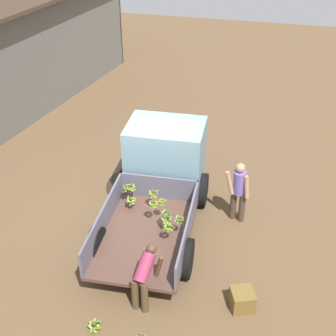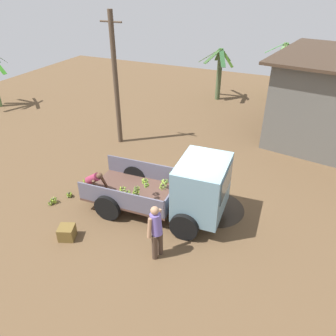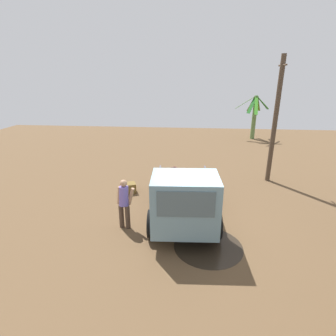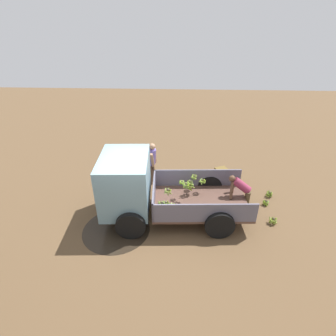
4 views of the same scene
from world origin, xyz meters
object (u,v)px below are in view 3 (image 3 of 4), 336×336
at_px(banana_bunch_on_ground_2, 159,178).
at_px(utility_pole, 275,121).
at_px(banana_bunch_on_ground_3, 162,177).
at_px(person_foreground_visitor, 124,202).
at_px(wooden_crate_0, 130,188).
at_px(banana_bunch_on_ground_1, 172,180).
at_px(person_worker_loading, 175,175).
at_px(banana_bunch_on_ground_0, 192,181).
at_px(cargo_truck, 184,202).

bearing_deg(banana_bunch_on_ground_2, utility_pole, 94.09).
bearing_deg(banana_bunch_on_ground_3, person_foreground_visitor, -9.70).
height_order(utility_pole, wooden_crate_0, utility_pole).
height_order(person_foreground_visitor, banana_bunch_on_ground_1, person_foreground_visitor).
bearing_deg(utility_pole, banana_bunch_on_ground_1, -81.70).
distance_m(banana_bunch_on_ground_2, banana_bunch_on_ground_3, 0.15).
relative_size(person_worker_loading, wooden_crate_0, 2.74).
xyz_separation_m(banana_bunch_on_ground_2, banana_bunch_on_ground_3, (0.04, 0.14, 0.03)).
height_order(banana_bunch_on_ground_0, banana_bunch_on_ground_1, banana_bunch_on_ground_0).
bearing_deg(banana_bunch_on_ground_0, person_foreground_visitor, -28.63).
xyz_separation_m(person_foreground_visitor, banana_bunch_on_ground_3, (-4.27, 0.73, -0.81)).
bearing_deg(banana_bunch_on_ground_0, wooden_crate_0, -64.63).
bearing_deg(wooden_crate_0, person_foreground_visitor, 9.71).
xyz_separation_m(cargo_truck, wooden_crate_0, (-2.89, -2.40, -0.88)).
height_order(person_foreground_visitor, banana_bunch_on_ground_0, person_foreground_visitor).
bearing_deg(utility_pole, banana_bunch_on_ground_2, -85.91).
bearing_deg(banana_bunch_on_ground_1, utility_pole, 98.30).
bearing_deg(banana_bunch_on_ground_0, banana_bunch_on_ground_2, -101.88).
height_order(banana_bunch_on_ground_1, wooden_crate_0, wooden_crate_0).
bearing_deg(banana_bunch_on_ground_1, banana_bunch_on_ground_2, -114.41).
relative_size(person_worker_loading, banana_bunch_on_ground_2, 6.40).
height_order(banana_bunch_on_ground_2, wooden_crate_0, wooden_crate_0).
bearing_deg(cargo_truck, banana_bunch_on_ground_1, -173.68).
relative_size(person_worker_loading, banana_bunch_on_ground_0, 4.39).
bearing_deg(person_worker_loading, cargo_truck, 17.97).
distance_m(utility_pole, person_worker_loading, 5.10).
bearing_deg(banana_bunch_on_ground_0, utility_pole, 101.02).
xyz_separation_m(utility_pole, person_foreground_visitor, (4.68, -5.79, -1.93)).
xyz_separation_m(person_foreground_visitor, banana_bunch_on_ground_1, (-4.01, 1.23, -0.82)).
height_order(person_foreground_visitor, banana_bunch_on_ground_2, person_foreground_visitor).
distance_m(banana_bunch_on_ground_2, wooden_crate_0, 1.90).
bearing_deg(utility_pole, banana_bunch_on_ground_0, -78.98).
distance_m(person_foreground_visitor, banana_bunch_on_ground_0, 4.60).
relative_size(person_foreground_visitor, person_worker_loading, 1.36).
relative_size(cargo_truck, utility_pole, 0.82).
xyz_separation_m(banana_bunch_on_ground_0, wooden_crate_0, (1.25, -2.64, 0.08)).
height_order(cargo_truck, person_foreground_visitor, cargo_truck).
height_order(cargo_truck, banana_bunch_on_ground_1, cargo_truck).
bearing_deg(utility_pole, person_worker_loading, -69.55).
distance_m(cargo_truck, person_foreground_visitor, 1.95).
xyz_separation_m(banana_bunch_on_ground_1, banana_bunch_on_ground_3, (-0.26, -0.50, 0.01)).
bearing_deg(person_worker_loading, banana_bunch_on_ground_1, -158.33).
relative_size(banana_bunch_on_ground_1, wooden_crate_0, 0.50).
bearing_deg(banana_bunch_on_ground_2, person_foreground_visitor, -7.75).
xyz_separation_m(person_worker_loading, wooden_crate_0, (0.33, -1.91, -0.53)).
bearing_deg(banana_bunch_on_ground_2, banana_bunch_on_ground_3, 75.83).
bearing_deg(banana_bunch_on_ground_1, banana_bunch_on_ground_0, 87.55).
height_order(banana_bunch_on_ground_2, banana_bunch_on_ground_3, banana_bunch_on_ground_3).
bearing_deg(person_foreground_visitor, utility_pole, -36.52).
bearing_deg(banana_bunch_on_ground_0, banana_bunch_on_ground_1, -92.45).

